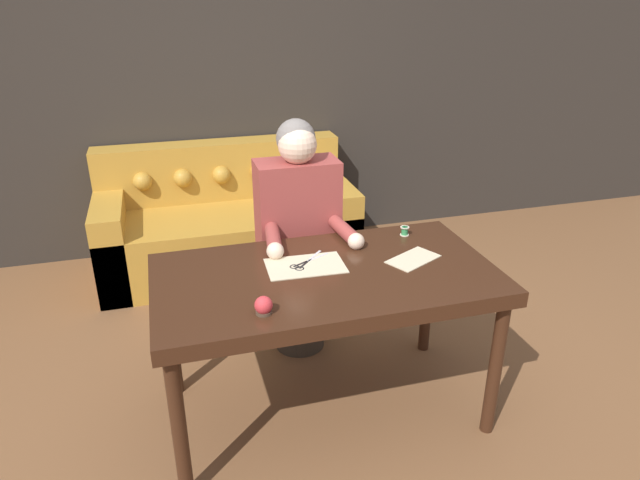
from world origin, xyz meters
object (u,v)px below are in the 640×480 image
(dining_table, at_px, (326,287))
(thread_spool, at_px, (405,231))
(scissors, at_px, (304,264))
(person, at_px, (298,241))
(couch, at_px, (227,225))
(pin_cushion, at_px, (264,306))

(dining_table, distance_m, thread_spool, 0.57)
(dining_table, xyz_separation_m, scissors, (-0.07, 0.10, 0.08))
(person, bearing_deg, thread_spool, -31.38)
(couch, relative_size, pin_cushion, 24.74)
(dining_table, distance_m, couch, 1.79)
(scissors, height_order, pin_cushion, pin_cushion)
(couch, relative_size, scissors, 8.53)
(dining_table, bearing_deg, pin_cushion, -140.86)
(pin_cushion, bearing_deg, person, 67.64)
(thread_spool, height_order, pin_cushion, pin_cushion)
(couch, height_order, thread_spool, couch)
(dining_table, xyz_separation_m, person, (0.02, 0.56, -0.02))
(person, height_order, thread_spool, person)
(couch, height_order, pin_cushion, couch)
(person, xyz_separation_m, scissors, (-0.09, -0.47, 0.10))
(scissors, bearing_deg, thread_spool, 17.39)
(couch, relative_size, person, 1.36)
(couch, bearing_deg, dining_table, -82.39)
(couch, bearing_deg, thread_spool, -63.62)
(dining_table, bearing_deg, person, 88.31)
(dining_table, relative_size, person, 1.14)
(couch, distance_m, pin_cushion, 2.06)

